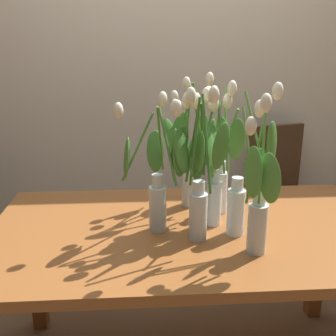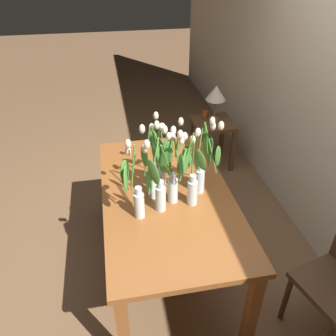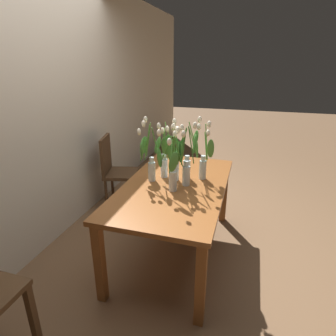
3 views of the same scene
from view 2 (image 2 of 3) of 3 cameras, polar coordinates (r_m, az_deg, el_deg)
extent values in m
plane|color=brown|center=(2.91, -0.18, -15.82)|extent=(18.00, 18.00, 0.00)
cube|color=brown|center=(2.41, -0.21, -4.62)|extent=(1.60, 0.90, 0.04)
cube|color=brown|center=(3.20, -9.55, -2.50)|extent=(0.07, 0.07, 0.70)
cube|color=brown|center=(2.17, -7.45, -25.78)|extent=(0.07, 0.07, 0.70)
cube|color=brown|center=(3.28, 4.13, -1.03)|extent=(0.07, 0.07, 0.70)
cube|color=brown|center=(2.29, 13.95, -22.14)|extent=(0.07, 0.07, 0.70)
cylinder|color=silver|center=(2.26, 4.12, -4.17)|extent=(0.07, 0.07, 0.18)
cylinder|color=silver|center=(2.19, 4.24, -1.79)|extent=(0.04, 0.04, 0.05)
cylinder|color=silver|center=(2.28, 4.09, -4.76)|extent=(0.06, 0.06, 0.11)
cylinder|color=#56933D|center=(2.13, 3.46, 1.64)|extent=(0.06, 0.05, 0.28)
ellipsoid|color=#F2E5C6|center=(2.08, 2.84, 5.30)|extent=(0.04, 0.04, 0.06)
ellipsoid|color=#427F33|center=(2.16, 2.09, 0.63)|extent=(0.08, 0.07, 0.17)
cylinder|color=#56933D|center=(2.08, 3.10, 1.66)|extent=(0.02, 0.09, 0.33)
ellipsoid|color=#F2E5C6|center=(1.98, 2.08, 5.64)|extent=(0.04, 0.04, 0.06)
ellipsoid|color=#427F33|center=(2.06, 2.30, 0.40)|extent=(0.07, 0.04, 0.17)
cylinder|color=#56933D|center=(2.14, 4.18, 1.42)|extent=(0.05, 0.01, 0.27)
ellipsoid|color=#F2E5C6|center=(2.09, 4.19, 4.78)|extent=(0.04, 0.04, 0.06)
ellipsoid|color=#427F33|center=(2.17, 3.16, 1.80)|extent=(0.05, 0.08, 0.17)
cylinder|color=silver|center=(2.45, -1.16, -0.75)|extent=(0.07, 0.07, 0.18)
cylinder|color=silver|center=(2.38, -1.19, 1.53)|extent=(0.04, 0.04, 0.05)
cylinder|color=silver|center=(2.46, -1.15, -1.33)|extent=(0.06, 0.06, 0.11)
cylinder|color=#478433|center=(2.31, 0.54, 4.51)|extent=(0.03, 0.12, 0.28)
ellipsoid|color=#F2E5C6|center=(2.24, 2.18, 7.80)|extent=(0.04, 0.04, 0.06)
ellipsoid|color=#427F33|center=(2.36, 1.56, 3.61)|extent=(0.07, 0.06, 0.17)
cylinder|color=#478433|center=(2.28, -2.02, 3.94)|extent=(0.07, 0.07, 0.28)
ellipsoid|color=#F2E5C6|center=(2.18, -2.79, 6.80)|extent=(0.04, 0.04, 0.06)
ellipsoid|color=#427F33|center=(2.24, -2.06, 3.00)|extent=(0.09, 0.07, 0.18)
cylinder|color=#478433|center=(2.28, -1.01, 3.95)|extent=(0.07, 0.01, 0.28)
ellipsoid|color=#F2E5C6|center=(2.19, -0.87, 6.81)|extent=(0.04, 0.04, 0.06)
ellipsoid|color=#427F33|center=(2.27, -0.07, 2.99)|extent=(0.04, 0.08, 0.18)
cylinder|color=#478433|center=(2.38, -1.64, 5.15)|extent=(0.12, 0.02, 0.25)
ellipsoid|color=#F2E5C6|center=(2.37, -2.04, 8.80)|extent=(0.04, 0.04, 0.06)
ellipsoid|color=#427F33|center=(2.42, -2.50, 4.86)|extent=(0.04, 0.11, 0.18)
cylinder|color=silver|center=(2.21, -1.26, -5.16)|extent=(0.07, 0.07, 0.18)
cylinder|color=silver|center=(2.14, -1.29, -2.76)|extent=(0.04, 0.04, 0.05)
cylinder|color=silver|center=(2.22, -1.25, -5.77)|extent=(0.06, 0.06, 0.11)
cylinder|color=#56933D|center=(2.10, -0.51, 1.19)|extent=(0.08, 0.07, 0.28)
ellipsoid|color=#F2E5C6|center=(2.06, 0.19, 5.28)|extent=(0.04, 0.04, 0.06)
ellipsoid|color=#427F33|center=(2.16, -0.61, 1.11)|extent=(0.07, 0.09, 0.18)
cylinder|color=#56933D|center=(2.03, -2.65, 0.04)|extent=(0.04, 0.09, 0.29)
ellipsoid|color=#F2E5C6|center=(1.93, -3.93, 3.33)|extent=(0.04, 0.04, 0.06)
ellipsoid|color=#427F33|center=(2.03, -3.20, -2.38)|extent=(0.08, 0.05, 0.17)
cylinder|color=#56933D|center=(1.99, -2.42, 0.25)|extent=(0.09, 0.09, 0.34)
ellipsoid|color=#F2E5C6|center=(1.86, -3.58, 3.96)|extent=(0.04, 0.04, 0.06)
ellipsoid|color=#427F33|center=(1.95, -2.40, -0.74)|extent=(0.08, 0.10, 0.18)
cylinder|color=#56933D|center=(2.10, -0.20, 1.19)|extent=(0.08, 0.09, 0.28)
ellipsoid|color=#F2E5C6|center=(2.06, 0.79, 5.29)|extent=(0.04, 0.04, 0.06)
ellipsoid|color=#427F33|center=(2.15, -0.10, 1.64)|extent=(0.07, 0.10, 0.18)
cylinder|color=silver|center=(2.37, 5.35, -2.18)|extent=(0.07, 0.07, 0.18)
cylinder|color=silver|center=(2.31, 5.50, 0.13)|extent=(0.04, 0.04, 0.05)
cylinder|color=silver|center=(2.39, 5.31, -2.77)|extent=(0.06, 0.06, 0.11)
cylinder|color=#478433|center=(2.19, 5.25, 2.80)|extent=(0.07, 0.05, 0.30)
ellipsoid|color=#F2E5C6|center=(2.08, 5.07, 5.99)|extent=(0.04, 0.04, 0.06)
ellipsoid|color=#427F33|center=(2.16, 5.47, 1.40)|extent=(0.06, 0.11, 0.18)
cylinder|color=#478433|center=(2.24, 6.55, 3.82)|extent=(0.02, 0.06, 0.33)
ellipsoid|color=#F2E5C6|center=(2.17, 7.48, 7.81)|extent=(0.04, 0.04, 0.06)
ellipsoid|color=#427F33|center=(2.29, 7.08, 3.52)|extent=(0.11, 0.03, 0.18)
cylinder|color=#478433|center=(2.19, 7.21, 3.32)|extent=(0.09, 0.09, 0.34)
ellipsoid|color=#F2E5C6|center=(2.08, 8.93, 7.05)|extent=(0.04, 0.04, 0.06)
ellipsoid|color=#427F33|center=(2.22, 8.39, 1.98)|extent=(0.09, 0.09, 0.18)
cylinder|color=#478433|center=(2.28, 6.60, 3.52)|extent=(0.06, 0.09, 0.26)
ellipsoid|color=#F2E5C6|center=(2.25, 7.60, 7.02)|extent=(0.04, 0.04, 0.06)
ellipsoid|color=#427F33|center=(2.33, 6.63, 3.43)|extent=(0.11, 0.07, 0.18)
cylinder|color=silver|center=(2.16, -4.86, -6.27)|extent=(0.07, 0.07, 0.18)
cylinder|color=silver|center=(2.09, -5.01, -3.85)|extent=(0.04, 0.04, 0.05)
cylinder|color=silver|center=(2.18, -4.83, -6.88)|extent=(0.06, 0.06, 0.11)
cylinder|color=#56933D|center=(2.00, -5.96, -0.13)|extent=(0.02, 0.04, 0.33)
ellipsoid|color=#F2E5C6|center=(1.92, -6.75, 4.02)|extent=(0.04, 0.04, 0.06)
ellipsoid|color=#4C8E38|center=(2.03, -7.16, -2.05)|extent=(0.09, 0.04, 0.18)
cylinder|color=#56933D|center=(2.04, -5.94, -0.59)|extent=(0.06, 0.05, 0.26)
ellipsoid|color=#F2E5C6|center=(1.99, -6.76, 2.86)|extent=(0.04, 0.04, 0.06)
ellipsoid|color=#4C8E38|center=(2.06, -7.28, -0.72)|extent=(0.06, 0.07, 0.17)
cylinder|color=silver|center=(2.32, -2.58, -2.98)|extent=(0.07, 0.07, 0.18)
cylinder|color=silver|center=(2.25, -2.65, -0.63)|extent=(0.04, 0.04, 0.05)
cylinder|color=silver|center=(2.34, -2.56, -3.57)|extent=(0.06, 0.06, 0.11)
cylinder|color=#3D752D|center=(2.19, -1.79, 3.01)|extent=(0.04, 0.07, 0.30)
ellipsoid|color=#F2E5C6|center=(2.14, -1.06, 6.89)|extent=(0.04, 0.04, 0.06)
ellipsoid|color=#427F33|center=(2.24, -1.37, 3.28)|extent=(0.10, 0.06, 0.18)
cylinder|color=#3D752D|center=(2.18, -2.21, 3.17)|extent=(0.03, 0.04, 0.33)
ellipsoid|color=#F2E5C6|center=(2.12, -1.91, 7.25)|extent=(0.04, 0.04, 0.06)
ellipsoid|color=#427F33|center=(2.25, -1.94, 2.78)|extent=(0.07, 0.06, 0.17)
cylinder|color=#3D752D|center=(2.14, -3.56, 2.70)|extent=(0.04, 0.06, 0.34)
ellipsoid|color=#F2E5C6|center=(2.04, -4.38, 6.58)|extent=(0.04, 0.04, 0.06)
ellipsoid|color=#427F33|center=(2.10, -3.98, 2.00)|extent=(0.09, 0.06, 0.18)
cylinder|color=#3D752D|center=(2.16, -0.84, 2.65)|extent=(0.04, 0.12, 0.30)
ellipsoid|color=#F2E5C6|center=(2.08, 0.90, 6.34)|extent=(0.04, 0.04, 0.06)
ellipsoid|color=#427F33|center=(2.22, 0.32, 1.26)|extent=(0.08, 0.04, 0.17)
cylinder|color=silver|center=(2.27, 0.81, -3.79)|extent=(0.07, 0.07, 0.18)
cylinder|color=silver|center=(2.21, 0.83, -1.42)|extent=(0.04, 0.04, 0.05)
cylinder|color=silver|center=(2.29, 0.80, -4.39)|extent=(0.06, 0.06, 0.11)
cylinder|color=#478433|center=(2.16, 0.09, 2.42)|extent=(0.08, 0.04, 0.30)
ellipsoid|color=#F2E5C6|center=(2.11, -0.54, 6.43)|extent=(0.04, 0.04, 0.06)
ellipsoid|color=#4C8E38|center=(2.19, -1.13, 2.02)|extent=(0.05, 0.09, 0.18)
cylinder|color=#478433|center=(2.11, 1.61, 1.37)|extent=(0.05, 0.04, 0.29)
ellipsoid|color=#F2E5C6|center=(2.02, 2.27, 4.63)|extent=(0.04, 0.04, 0.06)
ellipsoid|color=#4C8E38|center=(2.11, 2.96, 1.20)|extent=(0.07, 0.09, 0.18)
cube|color=#4C331E|center=(2.43, 26.13, -17.44)|extent=(0.49, 0.49, 0.04)
cylinder|color=#4C331E|center=(2.57, 19.23, -20.02)|extent=(0.04, 0.04, 0.43)
cylinder|color=#4C331E|center=(2.76, 24.65, -16.82)|extent=(0.04, 0.04, 0.43)
cube|color=brown|center=(3.85, 7.64, 7.50)|extent=(0.44, 0.44, 0.04)
cube|color=brown|center=(4.09, 4.02, 5.01)|extent=(0.04, 0.04, 0.51)
cube|color=brown|center=(3.77, 5.42, 2.29)|extent=(0.04, 0.04, 0.51)
cube|color=brown|center=(4.20, 9.08, 5.43)|extent=(0.04, 0.04, 0.51)
cube|color=brown|center=(3.89, 10.83, 2.80)|extent=(0.04, 0.04, 0.51)
cylinder|color=olive|center=(3.89, 7.73, 8.19)|extent=(0.12, 0.12, 0.02)
cylinder|color=olive|center=(3.84, 7.87, 9.79)|extent=(0.02, 0.02, 0.22)
cone|color=#F2E5C6|center=(3.77, 8.09, 12.43)|extent=(0.22, 0.22, 0.16)
cylinder|color=#CC4C23|center=(3.93, 6.25, 9.04)|extent=(0.06, 0.06, 0.07)
camera|label=1|loc=(2.46, -37.57, 8.55)|focal=43.19mm
camera|label=3|loc=(4.16, -16.18, 26.84)|focal=30.16mm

